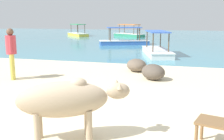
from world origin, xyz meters
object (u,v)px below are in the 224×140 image
at_px(cow, 66,100).
at_px(person_standing, 11,50).
at_px(low_bench_table, 223,127).
at_px(boat_green, 129,34).
at_px(boat_white, 157,50).
at_px(boat_blue, 124,41).
at_px(boat_yellow, 78,33).

distance_m(cow, person_standing, 4.99).
relative_size(low_bench_table, boat_green, 0.23).
xyz_separation_m(low_bench_table, boat_white, (-2.13, 10.23, -0.10)).
xyz_separation_m(cow, boat_blue, (-2.75, 15.70, -0.42)).
relative_size(boat_blue, boat_yellow, 1.11).
relative_size(boat_green, boat_yellow, 1.08).
bearing_deg(boat_white, low_bench_table, 175.45).
height_order(low_bench_table, boat_green, boat_green).
height_order(boat_white, boat_green, same).
height_order(cow, person_standing, person_standing).
bearing_deg(person_standing, boat_white, -152.37).
height_order(boat_green, boat_yellow, same).
bearing_deg(boat_green, person_standing, -55.47).
distance_m(low_bench_table, person_standing, 6.73).
relative_size(boat_white, boat_green, 1.04).
bearing_deg(boat_yellow, cow, 158.54).
bearing_deg(boat_blue, low_bench_table, -94.61).
height_order(cow, boat_green, boat_green).
height_order(low_bench_table, person_standing, person_standing).
height_order(person_standing, boat_blue, person_standing).
xyz_separation_m(boat_green, boat_blue, (1.51, -8.63, 0.00)).
distance_m(low_bench_table, boat_white, 10.45).
xyz_separation_m(low_bench_table, boat_green, (-6.63, 23.99, -0.10)).
bearing_deg(boat_blue, boat_white, -82.82).
bearing_deg(cow, boat_yellow, 86.86).
bearing_deg(boat_white, boat_blue, 13.91).
xyz_separation_m(cow, low_bench_table, (2.37, 0.34, -0.32)).
xyz_separation_m(low_bench_table, person_standing, (-5.91, 3.16, 0.59)).
relative_size(cow, boat_white, 0.46).
relative_size(cow, low_bench_table, 2.10).
bearing_deg(person_standing, low_bench_table, 117.61).
bearing_deg(person_standing, boat_yellow, -106.78).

